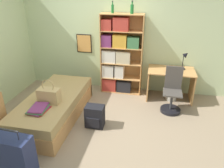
{
  "coord_description": "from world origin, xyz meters",
  "views": [
    {
      "loc": [
        1.11,
        -3.41,
        2.48
      ],
      "look_at": [
        0.38,
        0.21,
        0.75
      ],
      "focal_mm": 35.0,
      "sensor_mm": 36.0,
      "label": 1
    }
  ],
  "objects_px": {
    "bottle_green": "(113,9)",
    "desk_lamp": "(185,57)",
    "desk": "(170,79)",
    "waste_bin": "(171,94)",
    "bottle_brown": "(132,9)",
    "handbag": "(49,95)",
    "backpack": "(95,116)",
    "desk_chair": "(172,97)",
    "bookcase": "(118,56)",
    "suitcase": "(13,157)",
    "bed": "(54,107)",
    "book_stack_on_bed": "(38,109)"
  },
  "relations": [
    {
      "from": "bottle_green",
      "to": "desk_lamp",
      "type": "relative_size",
      "value": 0.6
    },
    {
      "from": "desk",
      "to": "waste_bin",
      "type": "bearing_deg",
      "value": -47.32
    },
    {
      "from": "bottle_brown",
      "to": "desk",
      "type": "bearing_deg",
      "value": -7.41
    },
    {
      "from": "desk",
      "to": "desk_lamp",
      "type": "relative_size",
      "value": 2.42
    },
    {
      "from": "handbag",
      "to": "backpack",
      "type": "relative_size",
      "value": 1.07
    },
    {
      "from": "desk",
      "to": "desk_lamp",
      "type": "distance_m",
      "value": 0.58
    },
    {
      "from": "desk_lamp",
      "to": "desk_chair",
      "type": "bearing_deg",
      "value": -110.41
    },
    {
      "from": "handbag",
      "to": "bottle_green",
      "type": "distance_m",
      "value": 2.28
    },
    {
      "from": "handbag",
      "to": "backpack",
      "type": "bearing_deg",
      "value": 6.2
    },
    {
      "from": "desk",
      "to": "bottle_brown",
      "type": "bearing_deg",
      "value": 172.59
    },
    {
      "from": "bookcase",
      "to": "suitcase",
      "type": "bearing_deg",
      "value": -107.71
    },
    {
      "from": "bottle_brown",
      "to": "desk_chair",
      "type": "xyz_separation_m",
      "value": [
        0.97,
        -0.66,
        -1.65
      ]
    },
    {
      "from": "bed",
      "to": "waste_bin",
      "type": "bearing_deg",
      "value": 27.23
    },
    {
      "from": "bookcase",
      "to": "bottle_brown",
      "type": "bearing_deg",
      "value": -4.45
    },
    {
      "from": "handbag",
      "to": "suitcase",
      "type": "xyz_separation_m",
      "value": [
        0.06,
        -1.26,
        -0.28
      ]
    },
    {
      "from": "book_stack_on_bed",
      "to": "desk_chair",
      "type": "distance_m",
      "value": 2.63
    },
    {
      "from": "handbag",
      "to": "suitcase",
      "type": "relative_size",
      "value": 0.57
    },
    {
      "from": "book_stack_on_bed",
      "to": "waste_bin",
      "type": "distance_m",
      "value": 2.94
    },
    {
      "from": "bottle_green",
      "to": "desk",
      "type": "height_order",
      "value": "bottle_green"
    },
    {
      "from": "bottle_green",
      "to": "desk_lamp",
      "type": "bearing_deg",
      "value": -1.14
    },
    {
      "from": "desk_lamp",
      "to": "desk_chair",
      "type": "xyz_separation_m",
      "value": [
        -0.24,
        -0.64,
        -0.67
      ]
    },
    {
      "from": "desk_chair",
      "to": "backpack",
      "type": "relative_size",
      "value": 2.23
    },
    {
      "from": "bookcase",
      "to": "desk_chair",
      "type": "distance_m",
      "value": 1.55
    },
    {
      "from": "desk",
      "to": "desk_lamp",
      "type": "xyz_separation_m",
      "value": [
        0.26,
        0.1,
        0.5
      ]
    },
    {
      "from": "bottle_green",
      "to": "desk",
      "type": "bearing_deg",
      "value": -5.72
    },
    {
      "from": "desk",
      "to": "desk_chair",
      "type": "bearing_deg",
      "value": -87.61
    },
    {
      "from": "bottle_green",
      "to": "desk_chair",
      "type": "bearing_deg",
      "value": -25.86
    },
    {
      "from": "bed",
      "to": "desk_lamp",
      "type": "xyz_separation_m",
      "value": [
        2.54,
        1.37,
        0.75
      ]
    },
    {
      "from": "bed",
      "to": "handbag",
      "type": "height_order",
      "value": "handbag"
    },
    {
      "from": "bookcase",
      "to": "handbag",
      "type": "bearing_deg",
      "value": -120.91
    },
    {
      "from": "desk",
      "to": "bottle_green",
      "type": "bearing_deg",
      "value": 174.28
    },
    {
      "from": "book_stack_on_bed",
      "to": "bottle_brown",
      "type": "bearing_deg",
      "value": 55.51
    },
    {
      "from": "suitcase",
      "to": "desk",
      "type": "distance_m",
      "value": 3.5
    },
    {
      "from": "bed",
      "to": "suitcase",
      "type": "distance_m",
      "value": 1.49
    },
    {
      "from": "desk_lamp",
      "to": "backpack",
      "type": "height_order",
      "value": "desk_lamp"
    },
    {
      "from": "bed",
      "to": "waste_bin",
      "type": "height_order",
      "value": "bed"
    },
    {
      "from": "bottle_green",
      "to": "desk",
      "type": "relative_size",
      "value": 0.25
    },
    {
      "from": "bottle_green",
      "to": "backpack",
      "type": "distance_m",
      "value": 2.34
    },
    {
      "from": "desk_lamp",
      "to": "backpack",
      "type": "bearing_deg",
      "value": -137.73
    },
    {
      "from": "suitcase",
      "to": "bottle_green",
      "type": "relative_size",
      "value": 3.13
    },
    {
      "from": "desk_lamp",
      "to": "desk_chair",
      "type": "distance_m",
      "value": 0.96
    },
    {
      "from": "bottle_brown",
      "to": "desk_chair",
      "type": "distance_m",
      "value": 2.03
    },
    {
      "from": "handbag",
      "to": "desk_lamp",
      "type": "height_order",
      "value": "desk_lamp"
    },
    {
      "from": "desk_lamp",
      "to": "bed",
      "type": "bearing_deg",
      "value": -151.67
    },
    {
      "from": "handbag",
      "to": "bottle_green",
      "type": "height_order",
      "value": "bottle_green"
    },
    {
      "from": "desk_chair",
      "to": "bottle_green",
      "type": "bearing_deg",
      "value": 154.14
    },
    {
      "from": "bed",
      "to": "suitcase",
      "type": "height_order",
      "value": "suitcase"
    },
    {
      "from": "bookcase",
      "to": "desk",
      "type": "height_order",
      "value": "bookcase"
    },
    {
      "from": "bed",
      "to": "handbag",
      "type": "distance_m",
      "value": 0.45
    },
    {
      "from": "book_stack_on_bed",
      "to": "waste_bin",
      "type": "bearing_deg",
      "value": 36.81
    }
  ]
}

